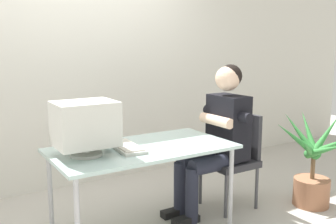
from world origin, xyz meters
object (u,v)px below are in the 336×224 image
(office_chair, at_px, (234,155))
(crt_monitor, at_px, (86,124))
(desk, at_px, (142,154))
(desk_mug, at_px, (108,136))
(potted_plant, at_px, (313,170))
(keyboard, at_px, (126,147))
(person_seated, at_px, (219,132))

(office_chair, bearing_deg, crt_monitor, -178.24)
(desk, xyz_separation_m, crt_monitor, (-0.45, -0.00, 0.28))
(desk_mug, bearing_deg, potted_plant, -20.38)
(crt_monitor, relative_size, potted_plant, 0.49)
(keyboard, xyz_separation_m, potted_plant, (1.72, -0.37, -0.38))
(desk, bearing_deg, crt_monitor, -179.56)
(crt_monitor, relative_size, keyboard, 0.99)
(desk, height_order, keyboard, keyboard)
(keyboard, bearing_deg, potted_plant, -12.16)
(desk, xyz_separation_m, person_seated, (0.79, 0.04, 0.07))
(crt_monitor, distance_m, potted_plant, 2.15)
(office_chair, distance_m, desk_mug, 1.20)
(keyboard, bearing_deg, desk, -4.13)
(desk, distance_m, person_seated, 0.79)
(desk_mug, bearing_deg, crt_monitor, -135.05)
(crt_monitor, xyz_separation_m, keyboard, (0.31, 0.01, -0.21))
(office_chair, xyz_separation_m, potted_plant, (0.61, -0.40, -0.14))
(crt_monitor, bearing_deg, office_chair, 1.76)
(office_chair, xyz_separation_m, desk_mug, (-1.14, 0.25, 0.27))
(desk, relative_size, office_chair, 1.61)
(crt_monitor, xyz_separation_m, potted_plant, (2.04, -0.36, -0.59))
(crt_monitor, height_order, keyboard, crt_monitor)
(desk, distance_m, desk_mug, 0.34)
(crt_monitor, distance_m, desk_mug, 0.45)
(keyboard, height_order, office_chair, office_chair)
(keyboard, xyz_separation_m, person_seated, (0.92, 0.03, -0.00))
(potted_plant, bearing_deg, crt_monitor, 170.02)
(office_chair, bearing_deg, desk_mug, 167.81)
(desk, relative_size, potted_plant, 1.58)
(crt_monitor, xyz_separation_m, office_chair, (1.43, 0.04, -0.45))
(desk, relative_size, person_seated, 1.06)
(crt_monitor, height_order, person_seated, person_seated)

